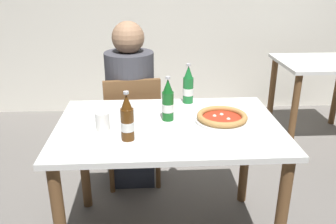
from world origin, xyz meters
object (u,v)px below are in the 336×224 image
(beer_bottle_right, at_px, (188,86))
(napkin_with_cutlery, at_px, (102,112))
(diner_seated, at_px, (131,109))
(beer_bottle_left, at_px, (127,120))
(beer_bottle_center, at_px, (168,102))
(dining_table_background, at_px, (321,78))
(pizza_margherita_near, at_px, (222,118))
(dining_table_main, at_px, (169,143))
(paper_cup, at_px, (103,121))
(chair_behind_table, at_px, (132,125))

(beer_bottle_right, bearing_deg, napkin_with_cutlery, -164.35)
(diner_seated, relative_size, beer_bottle_left, 4.89)
(diner_seated, bearing_deg, beer_bottle_center, -68.52)
(dining_table_background, bearing_deg, beer_bottle_center, -139.53)
(pizza_margherita_near, relative_size, napkin_with_cutlery, 1.56)
(pizza_margherita_near, xyz_separation_m, beer_bottle_right, (-0.15, 0.31, 0.08))
(dining_table_main, relative_size, beer_bottle_right, 4.86)
(napkin_with_cutlery, bearing_deg, dining_table_main, -26.49)
(diner_seated, bearing_deg, beer_bottle_right, -41.43)
(beer_bottle_left, bearing_deg, beer_bottle_center, 48.09)
(beer_bottle_left, distance_m, beer_bottle_right, 0.61)
(dining_table_main, xyz_separation_m, napkin_with_cutlery, (-0.37, 0.19, 0.12))
(napkin_with_cutlery, relative_size, paper_cup, 2.00)
(beer_bottle_right, distance_m, napkin_with_cutlery, 0.54)
(dining_table_background, height_order, beer_bottle_left, beer_bottle_left)
(beer_bottle_center, height_order, paper_cup, beer_bottle_center)
(beer_bottle_center, height_order, beer_bottle_right, same)
(beer_bottle_left, relative_size, napkin_with_cutlery, 1.30)
(chair_behind_table, distance_m, beer_bottle_right, 0.59)
(beer_bottle_right, relative_size, napkin_with_cutlery, 1.30)
(napkin_with_cutlery, bearing_deg, diner_seated, 73.49)
(dining_table_main, height_order, beer_bottle_right, beer_bottle_right)
(dining_table_background, xyz_separation_m, pizza_margherita_near, (-1.20, -1.31, 0.18))
(paper_cup, bearing_deg, beer_bottle_left, -41.98)
(diner_seated, bearing_deg, dining_table_background, 21.32)
(dining_table_main, bearing_deg, beer_bottle_center, 87.72)
(pizza_margherita_near, xyz_separation_m, beer_bottle_center, (-0.29, 0.04, 0.08))
(beer_bottle_left, distance_m, beer_bottle_center, 0.32)
(dining_table_background, bearing_deg, pizza_margherita_near, -132.47)
(beer_bottle_center, relative_size, paper_cup, 2.60)
(pizza_margherita_near, distance_m, beer_bottle_right, 0.35)
(chair_behind_table, bearing_deg, beer_bottle_left, 84.70)
(diner_seated, distance_m, pizza_margherita_near, 0.85)
(dining_table_main, height_order, dining_table_background, same)
(dining_table_main, height_order, beer_bottle_left, beer_bottle_left)
(chair_behind_table, height_order, napkin_with_cutlery, chair_behind_table)
(dining_table_main, xyz_separation_m, chair_behind_table, (-0.23, 0.61, -0.15))
(napkin_with_cutlery, bearing_deg, dining_table_background, 31.58)
(paper_cup, bearing_deg, dining_table_main, 8.61)
(beer_bottle_center, bearing_deg, chair_behind_table, 112.53)
(dining_table_background, distance_m, beer_bottle_center, 1.98)
(chair_behind_table, xyz_separation_m, pizza_margherita_near, (0.52, -0.59, 0.29))
(beer_bottle_right, relative_size, paper_cup, 2.60)
(dining_table_background, height_order, napkin_with_cutlery, napkin_with_cutlery)
(beer_bottle_left, bearing_deg, chair_behind_table, 91.22)
(beer_bottle_left, relative_size, beer_bottle_right, 1.00)
(dining_table_background, xyz_separation_m, napkin_with_cutlery, (-1.87, -1.15, 0.16))
(dining_table_background, bearing_deg, beer_bottle_right, -143.43)
(dining_table_main, relative_size, napkin_with_cutlery, 6.32)
(beer_bottle_right, height_order, paper_cup, beer_bottle_right)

